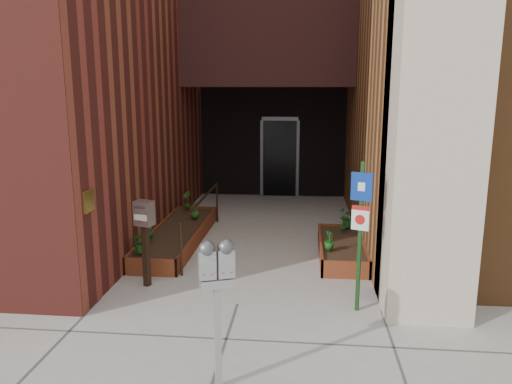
# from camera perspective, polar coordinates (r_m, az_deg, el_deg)

# --- Properties ---
(ground) EXTENTS (80.00, 80.00, 0.00)m
(ground) POSITION_cam_1_polar(r_m,az_deg,el_deg) (7.22, -2.16, -12.71)
(ground) COLOR #9E9991
(ground) RESTS_ON ground
(architecture) EXTENTS (20.00, 14.60, 10.00)m
(architecture) POSITION_cam_1_polar(r_m,az_deg,el_deg) (13.58, 1.10, 20.31)
(architecture) COLOR maroon
(architecture) RESTS_ON ground
(planter_left) EXTENTS (0.90, 3.60, 0.30)m
(planter_left) POSITION_cam_1_polar(r_m,az_deg,el_deg) (9.95, -8.92, -5.00)
(planter_left) COLOR maroon
(planter_left) RESTS_ON ground
(planter_right) EXTENTS (0.80, 2.20, 0.30)m
(planter_right) POSITION_cam_1_polar(r_m,az_deg,el_deg) (9.19, 9.76, -6.48)
(planter_right) COLOR maroon
(planter_right) RESTS_ON ground
(handrail) EXTENTS (0.04, 3.34, 0.90)m
(handrail) POSITION_cam_1_polar(r_m,az_deg,el_deg) (9.63, -6.23, -1.72)
(handrail) COLOR black
(handrail) RESTS_ON ground
(parking_meter) EXTENTS (0.37, 0.23, 1.57)m
(parking_meter) POSITION_cam_1_polar(r_m,az_deg,el_deg) (4.94, -4.51, -9.41)
(parking_meter) COLOR #A3A3A5
(parking_meter) RESTS_ON ground
(sign_post) EXTENTS (0.27, 0.12, 2.07)m
(sign_post) POSITION_cam_1_polar(r_m,az_deg,el_deg) (6.74, 11.84, -3.27)
(sign_post) COLOR #153714
(sign_post) RESTS_ON ground
(payment_dropbox) EXTENTS (0.31, 0.27, 1.34)m
(payment_dropbox) POSITION_cam_1_polar(r_m,az_deg,el_deg) (7.71, -12.61, -3.72)
(payment_dropbox) COLOR black
(payment_dropbox) RESTS_ON ground
(shrub_left_a) EXTENTS (0.47, 0.47, 0.38)m
(shrub_left_a) POSITION_cam_1_polar(r_m,az_deg,el_deg) (8.54, -12.95, -5.52)
(shrub_left_a) COLOR #1A5518
(shrub_left_a) RESTS_ON planter_left
(shrub_left_b) EXTENTS (0.25, 0.25, 0.33)m
(shrub_left_b) POSITION_cam_1_polar(r_m,az_deg,el_deg) (9.17, -12.12, -4.45)
(shrub_left_b) COLOR #1C621F
(shrub_left_b) RESTS_ON planter_left
(shrub_left_c) EXTENTS (0.27, 0.27, 0.34)m
(shrub_left_c) POSITION_cam_1_polar(r_m,az_deg,el_deg) (10.57, -7.03, -2.02)
(shrub_left_c) COLOR #285C1A
(shrub_left_c) RESTS_ON planter_left
(shrub_left_d) EXTENTS (0.30, 0.30, 0.41)m
(shrub_left_d) POSITION_cam_1_polar(r_m,az_deg,el_deg) (11.35, -7.89, -0.91)
(shrub_left_d) COLOR #2B611B
(shrub_left_d) RESTS_ON planter_left
(shrub_right_a) EXTENTS (0.22, 0.22, 0.31)m
(shrub_right_a) POSITION_cam_1_polar(r_m,az_deg,el_deg) (8.59, 8.39, -5.48)
(shrub_right_a) COLOR #18561A
(shrub_right_a) RESTS_ON planter_right
(shrub_right_b) EXTENTS (0.18, 0.18, 0.31)m
(shrub_right_b) POSITION_cam_1_polar(r_m,az_deg,el_deg) (9.68, 9.96, -3.52)
(shrub_right_b) COLOR #1B5F1B
(shrub_right_b) RESTS_ON planter_right
(shrub_right_c) EXTENTS (0.44, 0.44, 0.35)m
(shrub_right_c) POSITION_cam_1_polar(r_m,az_deg,el_deg) (9.96, 10.41, -2.98)
(shrub_right_c) COLOR #1A5E1E
(shrub_right_c) RESTS_ON planter_right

